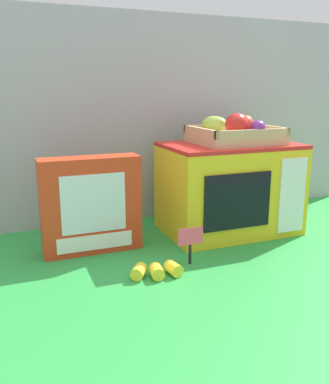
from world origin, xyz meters
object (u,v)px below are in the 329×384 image
Objects in this scene: toy_microwave at (229,188)px; price_sign at (190,240)px; loose_toy_banana at (156,271)px; food_groups_crate at (235,133)px; cookie_set_box at (91,205)px.

price_sign is at bearing -138.83° from toy_microwave.
loose_toy_banana is at bearing -160.13° from price_sign.
toy_microwave is at bearing 35.32° from loose_toy_banana.
price_sign is at bearing -140.45° from food_groups_crate.
toy_microwave is 0.44m from loose_toy_banana.
loose_toy_banana is (-0.35, -0.24, -0.30)m from food_groups_crate.
loose_toy_banana is (-0.11, -0.04, -0.05)m from price_sign.
toy_microwave is 0.17m from food_groups_crate.
toy_microwave reaches higher than loose_toy_banana.
toy_microwave is 4.14× the size of price_sign.
loose_toy_banana is at bearing -64.63° from cookie_set_box.
food_groups_crate is 0.50m from cookie_set_box.
food_groups_crate reaches higher than cookie_set_box.
food_groups_crate reaches higher than loose_toy_banana.
toy_microwave is 3.17× the size of loose_toy_banana.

